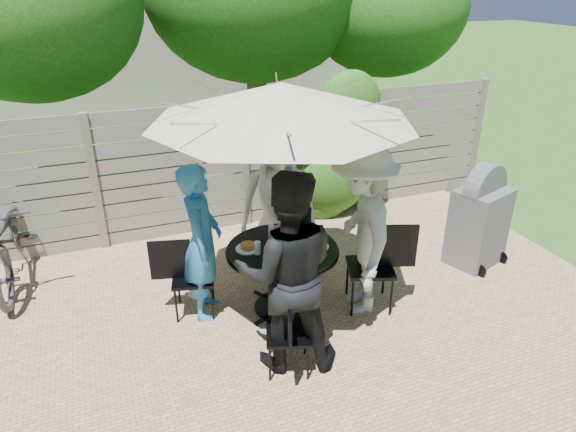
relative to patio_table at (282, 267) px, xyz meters
name	(u,v)px	position (x,y,z in m)	size (l,w,h in m)	color
backyard_envelope	(161,7)	(0.34, 9.47, 2.07)	(60.00, 60.00, 5.00)	#30541A
patio_table	(282,267)	(0.00, 0.00, 0.00)	(1.47, 1.47, 0.77)	black
umbrella	(282,102)	(0.00, 0.00, 1.76)	(3.21, 3.21, 2.48)	silver
chair_back	(278,246)	(0.29, 0.92, -0.27)	(0.49, 0.66, 0.87)	black
person_back	(278,202)	(0.25, 0.79, 0.39)	(0.90, 0.59, 1.85)	silver
chair_left	(193,291)	(-0.92, 0.29, -0.26)	(0.69, 0.52, 0.90)	black
person_left	(202,243)	(-0.79, 0.25, 0.32)	(0.63, 0.41, 1.72)	#2972B4
chair_front	(288,348)	(-0.29, -0.92, -0.29)	(0.50, 0.63, 0.83)	black
person_front	(287,273)	(-0.25, -0.79, 0.44)	(0.95, 0.74, 1.94)	black
chair_right	(370,283)	(0.92, -0.29, -0.23)	(0.77, 0.62, 1.00)	black
person_right	(362,231)	(0.79, -0.25, 0.41)	(1.22, 0.70, 1.89)	beige
plate_back	(281,230)	(0.11, 0.34, 0.26)	(0.26, 0.26, 0.06)	white
plate_left	(248,247)	(-0.34, 0.11, 0.26)	(0.26, 0.26, 0.06)	white
plate_front	(284,264)	(-0.11, -0.34, 0.26)	(0.26, 0.26, 0.06)	white
plate_right	(317,245)	(0.34, -0.11, 0.26)	(0.26, 0.26, 0.06)	white
plate_extra	(302,260)	(0.08, -0.34, 0.26)	(0.24, 0.24, 0.06)	white
glass_back	(271,231)	(-0.02, 0.28, 0.30)	(0.07, 0.07, 0.14)	silver
glass_left	(257,248)	(-0.28, -0.02, 0.30)	(0.07, 0.07, 0.14)	silver
glass_front	(294,254)	(0.02, -0.28, 0.30)	(0.07, 0.07, 0.14)	silver
glass_right	(306,237)	(0.28, 0.02, 0.30)	(0.07, 0.07, 0.14)	silver
syrup_jug	(276,239)	(-0.04, 0.07, 0.31)	(0.09, 0.09, 0.16)	#59280C
coffee_cup	(290,233)	(0.16, 0.18, 0.29)	(0.08, 0.08, 0.12)	#C6B293
bicycle	(10,237)	(-2.78, 1.78, 0.01)	(0.73, 2.09, 1.10)	#333338
bbq_grill	(479,220)	(2.63, 0.07, 0.07)	(0.78, 0.69, 1.34)	#55555A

